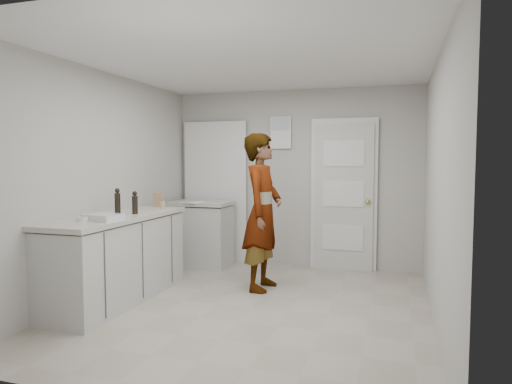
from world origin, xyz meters
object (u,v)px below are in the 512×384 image
(oil_cruet_a, at_px, (135,203))
(oil_cruet_b, at_px, (118,202))
(spice_jar, at_px, (162,205))
(person, at_px, (262,212))
(cake_mix_box, at_px, (158,200))
(egg_bowl, at_px, (83,219))
(baking_dish, at_px, (103,217))

(oil_cruet_a, xyz_separation_m, oil_cruet_b, (-0.16, -0.09, 0.02))
(spice_jar, xyz_separation_m, oil_cruet_b, (-0.16, -0.69, 0.09))
(oil_cruet_a, bearing_deg, person, 30.84)
(cake_mix_box, relative_size, spice_jar, 2.02)
(person, distance_m, egg_bowl, 1.98)
(oil_cruet_b, bearing_deg, spice_jar, 76.82)
(cake_mix_box, bearing_deg, spice_jar, -49.47)
(oil_cruet_a, xyz_separation_m, baking_dish, (-0.01, -0.55, -0.09))
(egg_bowl, bearing_deg, oil_cruet_a, 77.93)
(person, distance_m, cake_mix_box, 1.37)
(egg_bowl, bearing_deg, person, 45.82)
(person, bearing_deg, baking_dish, 137.83)
(person, xyz_separation_m, cake_mix_box, (-1.37, 0.01, 0.10))
(person, distance_m, oil_cruet_b, 1.62)
(egg_bowl, bearing_deg, baking_dish, 43.63)
(baking_dish, bearing_deg, cake_mix_box, 95.51)
(person, height_order, egg_bowl, person)
(oil_cruet_b, distance_m, baking_dish, 0.50)
(person, bearing_deg, egg_bowl, 137.60)
(spice_jar, relative_size, oil_cruet_b, 0.31)
(baking_dish, bearing_deg, spice_jar, 89.18)
(spice_jar, bearing_deg, oil_cruet_b, -103.18)
(baking_dish, distance_m, egg_bowl, 0.19)
(oil_cruet_a, bearing_deg, oil_cruet_b, -149.49)
(cake_mix_box, xyz_separation_m, baking_dish, (0.13, -1.30, -0.06))
(spice_jar, bearing_deg, person, 6.38)
(cake_mix_box, bearing_deg, egg_bowl, -94.13)
(cake_mix_box, distance_m, spice_jar, 0.21)
(person, relative_size, cake_mix_box, 10.22)
(person, distance_m, oil_cruet_a, 1.44)
(cake_mix_box, distance_m, oil_cruet_a, 0.76)
(egg_bowl, bearing_deg, spice_jar, 83.25)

